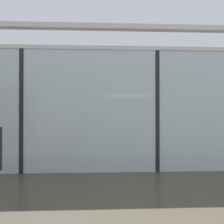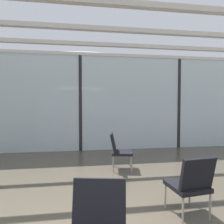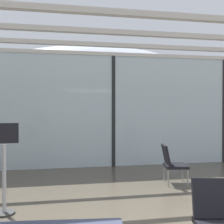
{
  "view_description": "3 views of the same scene",
  "coord_description": "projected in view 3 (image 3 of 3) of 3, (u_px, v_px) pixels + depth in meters",
  "views": [
    {
      "loc": [
        -1.34,
        0.78,
        1.54
      ],
      "look_at": [
        -1.11,
        7.6,
        1.58
      ],
      "focal_mm": 27.15,
      "sensor_mm": 36.0,
      "label": 1
    },
    {
      "loc": [
        0.15,
        -1.29,
        1.54
      ],
      "look_at": [
        1.42,
        7.66,
        1.2
      ],
      "focal_mm": 30.58,
      "sensor_mm": 36.0,
      "label": 2
    },
    {
      "loc": [
        -1.4,
        -2.37,
        1.67
      ],
      "look_at": [
        0.43,
        7.77,
        1.53
      ],
      "focal_mm": 42.69,
      "sensor_mm": 36.0,
      "label": 3
    }
  ],
  "objects": [
    {
      "name": "glass_curtain_wall",
      "position": [
        113.0,
        111.0,
        7.7
      ],
      "size": [
        14.0,
        0.08,
        3.18
      ],
      "primitive_type": "cube",
      "color": "silver",
      "rests_on": "ground"
    },
    {
      "name": "lounge_chair_3",
      "position": [
        218.0,
        216.0,
        2.91
      ],
      "size": [
        0.57,
        0.6,
        0.87
      ],
      "rotation": [
        0.0,
        0.0,
        6.1
      ],
      "color": "black",
      "rests_on": "ground"
    },
    {
      "name": "lounge_chair_4",
      "position": [
        172.0,
        162.0,
        5.88
      ],
      "size": [
        0.6,
        0.56,
        0.87
      ],
      "rotation": [
        0.0,
        0.0,
        1.4
      ],
      "color": "black",
      "rests_on": "ground"
    },
    {
      "name": "parked_airplane",
      "position": [
        91.0,
        95.0,
        12.43
      ],
      "size": [
        12.77,
        4.58,
        4.58
      ],
      "color": "silver",
      "rests_on": "ground"
    },
    {
      "name": "info_sign",
      "position": [
        4.0,
        171.0,
        4.2
      ],
      "size": [
        0.44,
        0.32,
        1.44
      ],
      "color": "#333333",
      "rests_on": "ground"
    },
    {
      "name": "window_mullion_2",
      "position": [
        223.0,
        111.0,
        8.32
      ],
      "size": [
        0.1,
        0.12,
        3.18
      ],
      "primitive_type": "cube",
      "color": "black",
      "rests_on": "ground"
    },
    {
      "name": "window_mullion_1",
      "position": [
        113.0,
        111.0,
        7.7
      ],
      "size": [
        0.1,
        0.12,
        3.18
      ],
      "primitive_type": "cube",
      "color": "black",
      "rests_on": "ground"
    },
    {
      "name": "ceiling_slats",
      "position": [
        149.0,
        15.0,
        4.43
      ],
      "size": [
        13.72,
        6.72,
        0.1
      ],
      "color": "beige",
      "rests_on": "glass_curtain_wall"
    }
  ]
}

